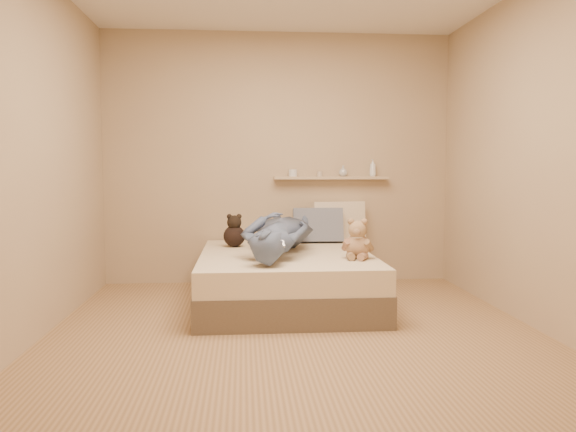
{
  "coord_description": "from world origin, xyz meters",
  "views": [
    {
      "loc": [
        -0.37,
        -3.98,
        1.18
      ],
      "look_at": [
        0.0,
        0.65,
        0.8
      ],
      "focal_mm": 35.0,
      "sensor_mm": 36.0,
      "label": 1
    }
  ],
  "objects": [
    {
      "name": "game_console",
      "position": [
        -0.14,
        0.37,
        0.61
      ],
      "size": [
        0.18,
        0.09,
        0.06
      ],
      "color": "silver",
      "rests_on": "bed"
    },
    {
      "name": "pillow_grey",
      "position": [
        0.38,
        1.62,
        0.62
      ],
      "size": [
        0.51,
        0.24,
        0.36
      ],
      "primitive_type": "cube",
      "rotation": [
        -0.26,
        0.0,
        -0.03
      ],
      "color": "slate",
      "rests_on": "bed"
    },
    {
      "name": "pillow_cream",
      "position": [
        0.61,
        1.76,
        0.65
      ],
      "size": [
        0.58,
        0.3,
        0.42
      ],
      "primitive_type": "cube",
      "rotation": [
        -0.11,
        0.0,
        0.18
      ],
      "color": "beige",
      "rests_on": "bed"
    },
    {
      "name": "teddy_bear",
      "position": [
        0.57,
        0.55,
        0.59
      ],
      "size": [
        0.27,
        0.28,
        0.34
      ],
      "color": "tan",
      "rests_on": "bed"
    },
    {
      "name": "person",
      "position": [
        -0.07,
        0.87,
        0.64
      ],
      "size": [
        0.88,
        1.63,
        0.37
      ],
      "primitive_type": "imported",
      "rotation": [
        0.0,
        0.0,
        2.93
      ],
      "color": "#495273",
      "rests_on": "bed"
    },
    {
      "name": "bed",
      "position": [
        0.0,
        0.93,
        0.22
      ],
      "size": [
        1.5,
        1.9,
        0.45
      ],
      "color": "brown",
      "rests_on": "floor"
    },
    {
      "name": "shelf_bottles",
      "position": [
        0.65,
        1.84,
        1.18
      ],
      "size": [
        0.94,
        0.12,
        0.18
      ],
      "color": "silver",
      "rests_on": "wall_shelf"
    },
    {
      "name": "wall_shelf",
      "position": [
        0.55,
        1.84,
        1.1
      ],
      "size": [
        1.2,
        0.12,
        0.03
      ],
      "primitive_type": "cube",
      "color": "tan",
      "rests_on": "wall_back"
    },
    {
      "name": "dark_plush",
      "position": [
        -0.46,
        1.35,
        0.59
      ],
      "size": [
        0.21,
        0.21,
        0.32
      ],
      "color": "black",
      "rests_on": "bed"
    },
    {
      "name": "room",
      "position": [
        0.0,
        0.0,
        1.3
      ],
      "size": [
        3.8,
        3.8,
        3.8
      ],
      "color": "#A07B52",
      "rests_on": "ground"
    }
  ]
}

